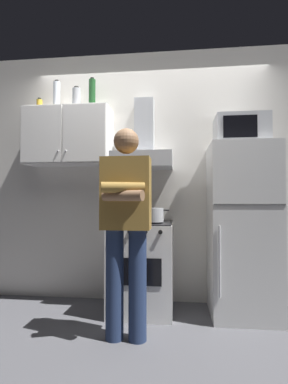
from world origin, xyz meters
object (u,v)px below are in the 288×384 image
(range_hood, at_px, (143,150))
(microwave, at_px, (240,131))
(stove_oven, at_px, (142,266))
(refrigerator, at_px, (242,230))
(bottle_spice_jar, at_px, (39,105))
(upper_cabinet, at_px, (69,137))
(bottle_wine_green, at_px, (92,94))
(person_standing, at_px, (126,223))
(cooking_pot, at_px, (154,215))
(bottle_canister_steel, at_px, (76,98))
(bottle_vodka_clear, at_px, (57,95))

(range_hood, height_order, microwave, range_hood)
(stove_oven, xyz_separation_m, range_hood, (0.00, 0.13, 1.16))
(stove_oven, relative_size, refrigerator, 0.55)
(bottle_spice_jar, bearing_deg, upper_cabinet, -5.64)
(stove_oven, bearing_deg, bottle_wine_green, 164.40)
(range_hood, distance_m, refrigerator, 1.25)
(upper_cabinet, distance_m, microwave, 1.75)
(person_standing, bearing_deg, cooking_pot, 69.70)
(person_standing, bearing_deg, stove_oven, 85.28)
(bottle_canister_steel, bearing_deg, stove_oven, -7.98)
(cooking_pot, bearing_deg, refrigerator, 8.32)
(person_standing, bearing_deg, bottle_vodka_clear, 140.69)
(stove_oven, height_order, bottle_canister_steel, bottle_canister_steel)
(stove_oven, xyz_separation_m, refrigerator, (0.95, 0.00, 0.37))
(refrigerator, distance_m, microwave, 0.94)
(upper_cabinet, bearing_deg, bottle_wine_green, 6.80)
(microwave, distance_m, person_standing, 1.45)
(refrigerator, distance_m, bottle_wine_green, 2.07)
(refrigerator, xyz_separation_m, bottle_canister_steel, (-1.66, 0.10, 1.35))
(bottle_canister_steel, xyz_separation_m, bottle_spice_jar, (-0.44, 0.06, -0.04))
(bottle_wine_green, distance_m, bottle_vodka_clear, 0.38)
(upper_cabinet, xyz_separation_m, range_hood, (0.80, 0.00, -0.15))
(person_standing, height_order, cooking_pot, person_standing)
(microwave, xyz_separation_m, bottle_vodka_clear, (-1.88, 0.10, 0.46))
(cooking_pot, relative_size, bottle_spice_jar, 1.97)
(upper_cabinet, xyz_separation_m, bottle_canister_steel, (0.09, -0.03, 0.40))
(cooking_pot, xyz_separation_m, bottle_canister_steel, (-0.84, 0.22, 1.22))
(bottle_canister_steel, height_order, bottle_spice_jar, bottle_canister_steel)
(microwave, xyz_separation_m, bottle_canister_steel, (-1.66, 0.08, 0.41))
(upper_cabinet, xyz_separation_m, person_standing, (0.75, -0.73, -0.85))
(range_hood, relative_size, cooking_pot, 2.71)
(upper_cabinet, xyz_separation_m, refrigerator, (1.75, -0.12, -0.95))
(bottle_canister_steel, relative_size, bottle_spice_jar, 1.58)
(bottle_canister_steel, bearing_deg, microwave, -2.76)
(person_standing, distance_m, bottle_spice_jar, 1.80)
(cooking_pot, xyz_separation_m, bottle_spice_jar, (-1.28, 0.28, 1.17))
(upper_cabinet, distance_m, cooking_pot, 1.26)
(stove_oven, relative_size, bottle_vodka_clear, 2.82)
(refrigerator, xyz_separation_m, bottle_vodka_clear, (-1.88, 0.12, 1.40))
(cooking_pot, distance_m, bottle_wine_green, 1.47)
(refrigerator, bearing_deg, person_standing, -148.77)
(microwave, distance_m, bottle_vodka_clear, 1.94)
(microwave, height_order, bottle_spice_jar, bottle_spice_jar)
(refrigerator, distance_m, bottle_spice_jar, 2.48)
(bottle_vodka_clear, bearing_deg, upper_cabinet, 3.43)
(stove_oven, height_order, range_hood, range_hood)
(range_hood, xyz_separation_m, bottle_vodka_clear, (-0.93, -0.01, 0.60))
(range_hood, height_order, cooking_pot, range_hood)
(person_standing, bearing_deg, range_hood, 86.09)
(stove_oven, xyz_separation_m, bottle_canister_steel, (-0.71, 0.10, 1.72))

